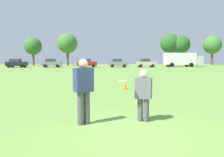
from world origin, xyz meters
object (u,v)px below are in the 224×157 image
player_defender (143,93)px  frisbee (124,81)px  player_thrower (83,88)px  parked_car_near_left (17,63)px  parked_car_near_right (146,63)px  box_truck (182,59)px  traffic_cone (125,85)px  parked_car_mid_left (52,63)px  parked_car_center (87,63)px  parked_car_mid_right (118,63)px

player_defender → frisbee: 0.74m
player_thrower → parked_car_near_left: 46.15m
player_thrower → parked_car_near_right: size_ratio=0.42×
player_thrower → box_truck: 49.42m
player_thrower → box_truck: size_ratio=0.21×
player_defender → parked_car_near_left: bearing=111.8°
traffic_cone → parked_car_mid_left: 38.78m
parked_car_center → parked_car_mid_right: (6.69, 0.43, 0.00)m
parked_car_near_left → player_thrower: bearing=-70.2°
box_truck → parked_car_near_right: bearing=-171.2°
frisbee → parked_car_near_right: bearing=76.1°
player_defender → parked_car_near_left: parked_car_near_left is taller
traffic_cone → parked_car_mid_right: 36.79m
traffic_cone → parked_car_near_left: bearing=116.1°
player_defender → box_truck: box_truck is taller
box_truck → parked_car_center: bearing=-176.0°
player_defender → player_thrower: bearing=-174.0°
player_thrower → parked_car_center: 43.38m
player_defender → parked_car_center: size_ratio=0.35×
frisbee → parked_car_near_right: 44.86m
frisbee → parked_car_near_right: parked_car_near_right is taller
parked_car_mid_right → player_thrower: bearing=-97.5°
frisbee → box_truck: size_ratio=0.03×
frisbee → box_truck: box_truck is taller
frisbee → parked_car_near_left: bearing=111.0°
frisbee → parked_car_center: bearing=92.7°
parked_car_near_left → box_truck: size_ratio=0.50×
parked_car_near_right → player_thrower: bearing=-105.3°
traffic_cone → frisbee: bearing=-98.3°
player_defender → parked_car_mid_left: bearing=103.1°
frisbee → traffic_cone: bearing=81.7°
frisbee → traffic_cone: size_ratio=0.57×
traffic_cone → parked_car_near_right: parked_car_near_right is taller
traffic_cone → parked_car_center: size_ratio=0.11×
parked_car_mid_right → parked_car_near_left: bearing=-179.0°
parked_car_near_left → parked_car_mid_right: same height
frisbee → parked_car_center: 43.45m
frisbee → box_truck: (19.62, 44.90, 0.55)m
parked_car_near_left → parked_car_center: same height
parked_car_near_right → box_truck: 8.96m
player_thrower → frisbee: bearing=-1.6°
player_thrower → parked_car_near_right: (11.89, 43.50, -0.08)m
parked_car_near_left → parked_car_center: size_ratio=1.00×
player_defender → box_truck: bearing=66.9°
player_thrower → box_truck: bearing=65.2°
parked_car_near_left → parked_car_mid_left: same height
frisbee → parked_car_mid_left: size_ratio=0.06×
box_truck → frisbee: bearing=-113.6°
frisbee → parked_car_center: size_ratio=0.06×
parked_car_near_left → parked_car_center: (14.70, -0.06, 0.00)m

